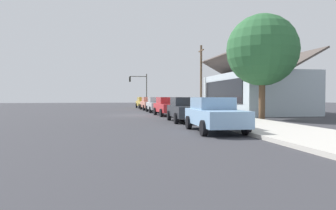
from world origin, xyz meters
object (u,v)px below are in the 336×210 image
object	(u,v)px
car_silver	(157,104)
car_charcoal	(185,109)
car_mustard	(144,102)
utility_pole_wooden	(201,77)
traffic_light_main	(140,85)
fire_hydrant_red	(204,113)
car_coral	(150,103)
shade_tree	(262,50)
car_skyblue	(214,114)
car_cherry	(168,106)

from	to	relation	value
car_silver	car_charcoal	xyz separation A→B (m)	(12.76, -0.07, -0.00)
car_mustard	utility_pole_wooden	world-z (taller)	utility_pole_wooden
traffic_light_main	fire_hydrant_red	world-z (taller)	traffic_light_main
traffic_light_main	utility_pole_wooden	world-z (taller)	utility_pole_wooden
car_coral	traffic_light_main	world-z (taller)	traffic_light_main
car_coral	traffic_light_main	distance (m)	10.57
car_charcoal	traffic_light_main	world-z (taller)	traffic_light_main
shade_tree	traffic_light_main	bearing A→B (deg)	-168.25
car_silver	car_charcoal	bearing A→B (deg)	-0.27
car_coral	car_skyblue	xyz separation A→B (m)	(24.48, -0.13, -0.00)
traffic_light_main	car_cherry	bearing A→B (deg)	0.77
car_charcoal	car_skyblue	world-z (taller)	same
car_charcoal	shade_tree	bearing A→B (deg)	97.75
car_charcoal	car_coral	bearing A→B (deg)	-178.20
utility_pole_wooden	fire_hydrant_red	xyz separation A→B (m)	(14.04, -4.00, -3.43)
car_coral	fire_hydrant_red	size ratio (longest dim) A/B	6.80
car_silver	traffic_light_main	distance (m)	16.25
car_skyblue	car_mustard	bearing A→B (deg)	-178.39
car_mustard	shade_tree	xyz separation A→B (m)	(24.44, 5.64, 4.05)
car_skyblue	fire_hydrant_red	xyz separation A→B (m)	(-6.54, 1.56, -0.32)
car_coral	car_skyblue	size ratio (longest dim) A/B	1.05
fire_hydrant_red	car_skyblue	bearing A→B (deg)	-13.42
car_cherry	car_skyblue	xyz separation A→B (m)	(12.42, -0.20, 0.00)
car_silver	shade_tree	size ratio (longest dim) A/B	0.63
fire_hydrant_red	car_charcoal	bearing A→B (deg)	-67.03
shade_tree	utility_pole_wooden	bearing A→B (deg)	-179.17
car_mustard	car_cherry	bearing A→B (deg)	-2.57
traffic_light_main	utility_pole_wooden	distance (m)	15.22
car_silver	utility_pole_wooden	world-z (taller)	utility_pole_wooden
utility_pole_wooden	car_charcoal	bearing A→B (deg)	-20.44
car_mustard	shade_tree	world-z (taller)	shade_tree
car_coral	utility_pole_wooden	bearing A→B (deg)	53.46
car_mustard	traffic_light_main	distance (m)	4.62
car_cherry	car_skyblue	bearing A→B (deg)	-3.00
car_mustard	car_charcoal	world-z (taller)	same
car_coral	traffic_light_main	bearing A→B (deg)	-179.51
shade_tree	utility_pole_wooden	xyz separation A→B (m)	(-14.08, -0.20, -0.94)
car_coral	car_silver	size ratio (longest dim) A/B	1.04
traffic_light_main	utility_pole_wooden	xyz separation A→B (m)	(14.12, 5.66, 0.44)
car_coral	car_silver	distance (m)	5.80
car_mustard	car_silver	xyz separation A→B (m)	(12.27, 0.04, 0.00)
car_mustard	car_cherry	xyz separation A→B (m)	(18.52, 0.07, -0.00)
car_cherry	traffic_light_main	distance (m)	22.44
car_silver	shade_tree	distance (m)	14.00
car_cherry	car_skyblue	distance (m)	12.42
car_coral	fire_hydrant_red	xyz separation A→B (m)	(17.94, 1.43, -0.32)
traffic_light_main	shade_tree	bearing A→B (deg)	11.75
car_mustard	car_charcoal	xyz separation A→B (m)	(25.02, -0.03, -0.00)
car_cherry	car_mustard	bearing A→B (deg)	178.15
utility_pole_wooden	shade_tree	bearing A→B (deg)	0.83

